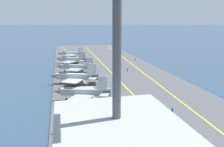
% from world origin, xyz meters
% --- Properties ---
extents(ground_plane, '(2000.00, 2000.00, 0.00)m').
position_xyz_m(ground_plane, '(0.00, 0.00, 0.00)').
color(ground_plane, '#2D425B').
extents(carrier_deck, '(226.19, 45.32, 0.40)m').
position_xyz_m(carrier_deck, '(0.00, 0.00, 0.20)').
color(carrier_deck, '#4C4C4F').
rests_on(carrier_deck, ground).
extents(deck_stripe_foul_line, '(203.22, 12.58, 0.01)m').
position_xyz_m(deck_stripe_foul_line, '(0.00, -12.46, 0.40)').
color(deck_stripe_foul_line, yellow).
rests_on(deck_stripe_foul_line, carrier_deck).
extents(deck_stripe_centerline, '(203.57, 0.36, 0.01)m').
position_xyz_m(deck_stripe_centerline, '(0.00, 0.00, 0.40)').
color(deck_stripe_centerline, yellow).
rests_on(deck_stripe_centerline, carrier_deck).
extents(deck_stripe_edge_line, '(203.35, 10.14, 0.01)m').
position_xyz_m(deck_stripe_edge_line, '(0.00, 12.46, 0.40)').
color(deck_stripe_edge_line, yellow).
rests_on(deck_stripe_edge_line, carrier_deck).
extents(parked_jet_nearest, '(13.12, 15.21, 6.41)m').
position_xyz_m(parked_jet_nearest, '(-45.56, 13.87, 3.08)').
color(parked_jet_nearest, gray).
rests_on(parked_jet_nearest, carrier_deck).
extents(parked_jet_second, '(13.61, 15.28, 6.74)m').
position_xyz_m(parked_jet_second, '(-26.95, 14.50, 2.96)').
color(parked_jet_second, '#9EA3A8').
rests_on(parked_jet_second, carrier_deck).
extents(parked_jet_third, '(13.80, 16.54, 6.87)m').
position_xyz_m(parked_jet_third, '(-9.36, 15.52, 3.04)').
color(parked_jet_third, '#A8AAAF').
rests_on(parked_jet_third, carrier_deck).
extents(parked_jet_fourth, '(13.36, 16.52, 6.03)m').
position_xyz_m(parked_jet_fourth, '(8.80, 13.75, 2.73)').
color(parked_jet_fourth, '#93999E').
rests_on(parked_jet_fourth, carrier_deck).
extents(parked_jet_fifth, '(14.02, 15.63, 6.28)m').
position_xyz_m(parked_jet_fifth, '(26.83, 14.70, 2.83)').
color(parked_jet_fifth, '#9EA3A8').
rests_on(parked_jet_fifth, carrier_deck).
extents(parked_jet_sixth, '(11.86, 15.60, 5.88)m').
position_xyz_m(parked_jet_sixth, '(46.91, 13.80, 2.90)').
color(parked_jet_sixth, '#A8AAAF').
rests_on(parked_jet_sixth, carrier_deck).
extents(crew_brown_vest, '(0.40, 0.45, 1.70)m').
position_xyz_m(crew_brown_vest, '(29.95, -18.13, 1.34)').
color(crew_brown_vest, '#232328').
rests_on(crew_brown_vest, carrier_deck).
extents(crew_purple_vest, '(0.42, 0.46, 1.70)m').
position_xyz_m(crew_purple_vest, '(5.47, -6.88, 1.33)').
color(crew_purple_vest, '#4C473D').
rests_on(crew_purple_vest, carrier_deck).
extents(crew_green_vest, '(0.42, 0.32, 1.79)m').
position_xyz_m(crew_green_vest, '(14.25, -6.54, 1.39)').
color(crew_green_vest, '#4C473D').
rests_on(crew_green_vest, carrier_deck).
extents(crew_blue_vest, '(0.36, 0.44, 1.77)m').
position_xyz_m(crew_blue_vest, '(-40.53, -4.14, 1.38)').
color(crew_blue_vest, '#232328').
rests_on(crew_blue_vest, carrier_deck).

